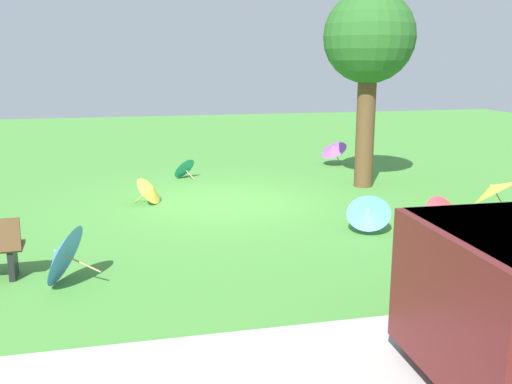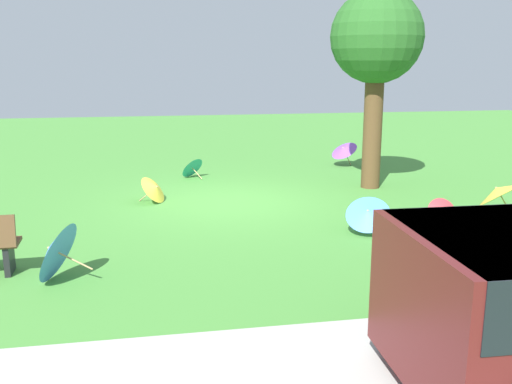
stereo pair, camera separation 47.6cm
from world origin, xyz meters
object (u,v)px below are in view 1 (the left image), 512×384
Objects in this scene: parasol_purple_0 at (333,149)px; shade_tree at (369,42)px; parasol_red_0 at (441,211)px; parasol_blue_2 at (60,253)px; parasol_yellow_0 at (493,189)px; parasol_teal_0 at (183,167)px; parasol_yellow_1 at (151,189)px; parasol_blue_0 at (369,211)px.

shade_tree is at bearing 84.26° from parasol_purple_0.
parasol_red_0 is 6.64m from parasol_blue_2.
parasol_blue_2 is at bearing 11.21° from parasol_yellow_0.
parasol_teal_0 is 0.96× the size of parasol_yellow_1.
parasol_blue_0 is at bearing 116.00° from parasol_teal_0.
parasol_purple_0 reaches higher than parasol_teal_0.
parasol_teal_0 is at bearing -108.97° from parasol_blue_2.
parasol_teal_0 is 0.79× the size of parasol_purple_0.
parasol_blue_0 is at bearing 4.93° from parasol_yellow_0.
parasol_yellow_0 is 1.28× the size of parasol_purple_0.
parasol_yellow_0 is at bearing -175.07° from parasol_blue_0.
shade_tree is 4.57× the size of parasol_purple_0.
parasol_red_0 is at bearing 90.45° from shade_tree.
parasol_blue_0 is at bearing 74.79° from parasol_purple_0.
shade_tree is at bearing -112.12° from parasol_blue_0.
parasol_blue_2 is (6.47, 4.85, -2.94)m from shade_tree.
parasol_blue_0 reaches higher than parasol_yellow_1.
parasol_purple_0 reaches higher than parasol_blue_0.
parasol_yellow_0 is 1.55× the size of parasol_yellow_1.
parasol_purple_0 is 1.21× the size of parasol_yellow_1.
parasol_blue_0 is at bearing 3.37° from parasol_red_0.
parasol_blue_2 is at bearing 36.86° from shade_tree.
parasol_purple_0 is at bearing -169.11° from parasol_teal_0.
parasol_yellow_0 is 1.19m from parasol_red_0.
parasol_teal_0 is (4.13, -1.94, -3.08)m from shade_tree.
parasol_purple_0 is 10.19m from parasol_blue_2.
parasol_red_0 is at bearing 87.68° from parasol_purple_0.
parasol_yellow_0 is at bearing 109.31° from shade_tree.
parasol_blue_2 is (6.49, 1.37, 0.15)m from parasol_red_0.
parasol_blue_2 is at bearing 71.88° from parasol_yellow_1.
parasol_yellow_0 is 6.19m from parasol_purple_0.
parasol_red_0 is (0.25, 6.27, -0.20)m from parasol_purple_0.
parasol_blue_0 is at bearing 67.88° from shade_tree.
parasol_red_0 is (-1.47, -0.09, -0.10)m from parasol_blue_0.
parasol_blue_0 is (1.45, 3.56, -2.99)m from shade_tree.
parasol_teal_0 is at bearing -110.39° from parasol_yellow_1.
parasol_yellow_1 is at bearing 6.56° from shade_tree.
parasol_red_0 is at bearing 127.52° from parasol_teal_0.
shade_tree is 5.96m from parasol_yellow_1.
parasol_purple_0 is at bearing -81.76° from parasol_yellow_0.
parasol_blue_2 reaches higher than parasol_yellow_1.
parasol_red_0 is 0.61× the size of parasol_blue_2.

